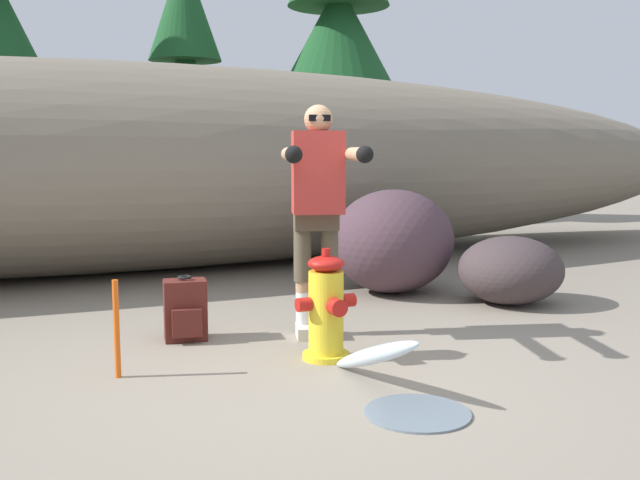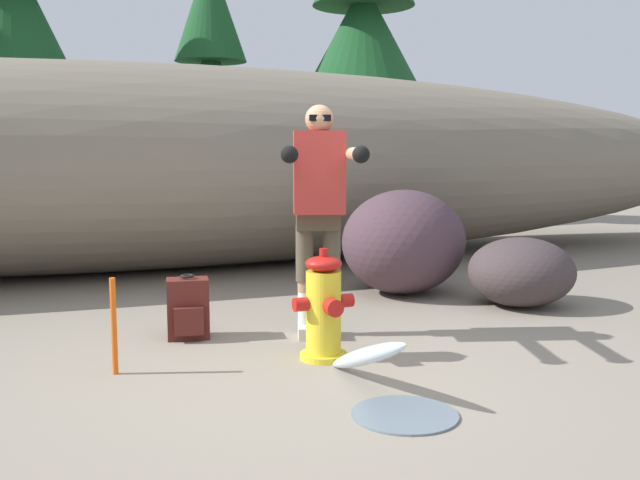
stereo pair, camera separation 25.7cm
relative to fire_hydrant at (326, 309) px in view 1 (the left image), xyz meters
name	(u,v)px [view 1 (the left image)]	position (x,y,z in m)	size (l,w,h in m)	color
ground_plane	(305,380)	(-0.28, -0.29, -0.36)	(56.00, 56.00, 0.04)	gray
dirt_embankment	(146,167)	(-0.28, 4.16, 0.83)	(17.20, 3.20, 2.34)	#756B5B
fire_hydrant	(326,309)	(0.00, 0.00, 0.00)	(0.41, 0.36, 0.74)	yellow
hydrant_water_jet	(385,370)	(0.00, -0.76, -0.20)	(0.56, 1.23, 0.47)	silver
utility_worker	(318,193)	(0.16, 0.47, 0.73)	(0.70, 1.04, 1.68)	beige
spare_backpack	(185,311)	(-0.72, 0.86, -0.12)	(0.33, 0.32, 0.47)	#511E19
boulder_large	(510,270)	(2.23, 0.84, -0.03)	(0.91, 0.95, 0.61)	#3E3334
boulder_mid	(393,241)	(1.55, 1.74, 0.16)	(1.29, 1.14, 0.99)	#48333C
pine_tree_center	(186,79)	(1.48, 9.03, 2.31)	(2.05, 2.05, 4.94)	#47331E
pine_tree_right	(338,28)	(4.20, 8.21, 3.31)	(2.94, 2.94, 6.28)	#47331E
survey_stake	(117,329)	(-1.31, 0.19, -0.04)	(0.04, 0.04, 0.60)	#E55914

